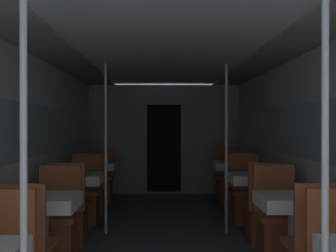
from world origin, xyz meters
TOP-DOWN VIEW (x-y plane):
  - wall_left at (-1.44, 3.44)m, footprint 0.05×9.67m
  - wall_right at (1.44, 3.44)m, footprint 0.05×9.67m
  - ceiling_panel at (0.00, 3.44)m, footprint 2.89×9.67m
  - bulkhead_far at (0.00, 7.24)m, footprint 2.84×0.09m
  - support_pole_left_0 at (-0.73, 0.66)m, footprint 0.04×0.04m
  - dining_table_left_1 at (-1.07, 2.35)m, footprint 0.60×0.60m
  - chair_left_far_1 at (-1.07, 2.91)m, footprint 0.41×0.41m
  - dining_table_left_2 at (-1.07, 4.05)m, footprint 0.60×0.60m
  - chair_left_near_2 at (-1.07, 3.49)m, footprint 0.41×0.41m
  - chair_left_far_2 at (-1.07, 4.60)m, footprint 0.41×0.41m
  - support_pole_left_2 at (-0.73, 4.05)m, footprint 0.04×0.04m
  - dining_table_left_3 at (-1.07, 5.74)m, footprint 0.60×0.60m
  - chair_left_near_3 at (-1.07, 5.19)m, footprint 0.41×0.41m
  - chair_left_far_3 at (-1.07, 6.29)m, footprint 0.41×0.41m
  - support_pole_right_0 at (0.73, 0.66)m, footprint 0.04×0.04m
  - dining_table_right_1 at (1.07, 2.35)m, footprint 0.60×0.60m
  - chair_right_far_1 at (1.07, 2.91)m, footprint 0.41×0.41m
  - dining_table_right_2 at (1.07, 4.05)m, footprint 0.60×0.60m
  - chair_right_near_2 at (1.07, 3.49)m, footprint 0.41×0.41m
  - chair_right_far_2 at (1.07, 4.60)m, footprint 0.41×0.41m
  - support_pole_right_2 at (0.73, 4.05)m, footprint 0.04×0.04m
  - dining_table_right_3 at (1.07, 5.74)m, footprint 0.60×0.60m
  - chair_right_near_3 at (1.07, 5.19)m, footprint 0.41×0.41m
  - chair_right_far_3 at (1.07, 6.29)m, footprint 0.41×0.41m

SIDE VIEW (x-z plane):
  - chair_left_far_1 at x=-1.07m, z-range -0.17..0.74m
  - chair_left_near_2 at x=-1.07m, z-range -0.17..0.74m
  - chair_left_far_2 at x=-1.07m, z-range -0.17..0.74m
  - chair_left_near_3 at x=-1.07m, z-range -0.17..0.74m
  - chair_left_far_3 at x=-1.07m, z-range -0.17..0.74m
  - chair_right_far_1 at x=1.07m, z-range -0.17..0.74m
  - chair_right_near_2 at x=1.07m, z-range -0.17..0.74m
  - chair_right_far_2 at x=1.07m, z-range -0.17..0.74m
  - chair_right_near_3 at x=1.07m, z-range -0.17..0.74m
  - chair_right_far_3 at x=1.07m, z-range -0.17..0.74m
  - dining_table_left_1 at x=-1.07m, z-range 0.25..0.97m
  - dining_table_left_2 at x=-1.07m, z-range 0.25..0.97m
  - dining_table_left_3 at x=-1.07m, z-range 0.25..0.97m
  - dining_table_right_1 at x=1.07m, z-range 0.25..0.97m
  - dining_table_right_2 at x=1.07m, z-range 0.25..0.97m
  - dining_table_right_3 at x=1.07m, z-range 0.25..0.97m
  - bulkhead_far at x=0.00m, z-range 0.00..2.05m
  - support_pole_left_0 at x=-0.73m, z-range 0.00..2.05m
  - support_pole_left_2 at x=-0.73m, z-range 0.00..2.05m
  - support_pole_right_0 at x=0.73m, z-range 0.00..2.05m
  - support_pole_right_2 at x=0.73m, z-range 0.00..2.05m
  - wall_left at x=-1.44m, z-range 0.03..2.08m
  - wall_right at x=1.44m, z-range 0.03..2.08m
  - ceiling_panel at x=0.00m, z-range 2.06..2.13m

